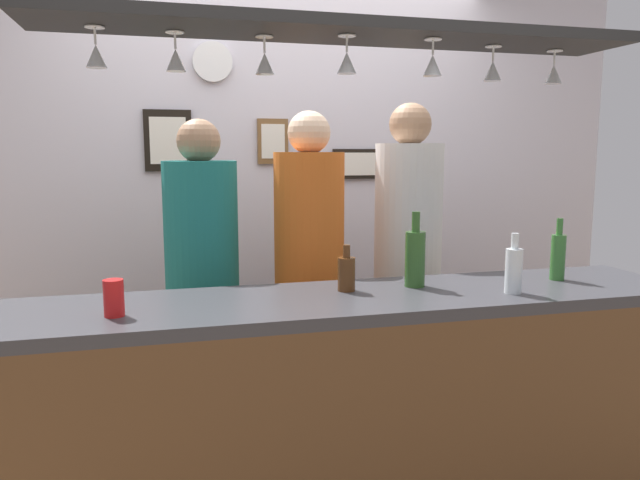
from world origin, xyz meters
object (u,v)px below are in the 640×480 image
(bottle_soda_clear, at_px, (514,269))
(bottle_champagne_green, at_px, (415,257))
(wall_clock, at_px, (213,62))
(bottle_beer_brown_stubby, at_px, (346,273))
(bottle_beer_green_import, at_px, (558,255))
(picture_frame_crest, at_px, (273,141))
(picture_frame_lower_pair, at_px, (357,164))
(person_middle_orange_shirt, at_px, (309,254))
(person_right_white_patterned_shirt, at_px, (408,244))
(picture_frame_caricature, at_px, (168,141))
(drink_can, at_px, (114,298))
(person_left_teal_shirt, at_px, (202,265))

(bottle_soda_clear, xyz_separation_m, bottle_champagne_green, (-0.32, 0.20, 0.03))
(bottle_soda_clear, xyz_separation_m, wall_clock, (-0.98, 1.52, 0.94))
(bottle_soda_clear, bearing_deg, bottle_beer_brown_stubby, 161.98)
(bottle_beer_green_import, xyz_separation_m, picture_frame_crest, (-0.96, 1.36, 0.49))
(bottle_soda_clear, bearing_deg, picture_frame_lower_pair, 94.85)
(bottle_champagne_green, distance_m, bottle_beer_brown_stubby, 0.29)
(bottle_champagne_green, height_order, bottle_beer_brown_stubby, bottle_champagne_green)
(person_middle_orange_shirt, bearing_deg, bottle_beer_brown_stubby, -90.55)
(person_right_white_patterned_shirt, bearing_deg, picture_frame_caricature, 148.97)
(person_right_white_patterned_shirt, distance_m, bottle_beer_brown_stubby, 0.82)
(bottle_soda_clear, distance_m, bottle_beer_green_import, 0.36)
(bottle_beer_brown_stubby, height_order, picture_frame_crest, picture_frame_crest)
(bottle_champagne_green, bearing_deg, bottle_beer_green_import, -3.08)
(person_right_white_patterned_shirt, relative_size, bottle_beer_brown_stubby, 9.89)
(person_right_white_patterned_shirt, bearing_deg, drink_can, -149.94)
(person_left_teal_shirt, height_order, bottle_beer_green_import, person_left_teal_shirt)
(bottle_champagne_green, distance_m, wall_clock, 1.73)
(bottle_beer_green_import, bearing_deg, bottle_champagne_green, 176.92)
(bottle_champagne_green, bearing_deg, person_left_teal_shirt, 141.72)
(person_middle_orange_shirt, bearing_deg, picture_frame_crest, 94.02)
(bottle_soda_clear, relative_size, drink_can, 1.89)
(bottle_soda_clear, xyz_separation_m, bottle_beer_green_import, (0.31, 0.17, 0.01))
(person_left_teal_shirt, height_order, person_middle_orange_shirt, person_middle_orange_shirt)
(person_left_teal_shirt, height_order, bottle_champagne_green, person_left_teal_shirt)
(person_right_white_patterned_shirt, height_order, bottle_beer_green_import, person_right_white_patterned_shirt)
(person_left_teal_shirt, distance_m, picture_frame_lower_pair, 1.28)
(picture_frame_crest, bearing_deg, drink_can, -118.29)
(bottle_beer_brown_stubby, relative_size, picture_frame_caricature, 0.53)
(bottle_champagne_green, distance_m, drink_can, 1.14)
(person_middle_orange_shirt, relative_size, picture_frame_caricature, 5.10)
(bottle_beer_brown_stubby, xyz_separation_m, picture_frame_crest, (-0.04, 1.33, 0.52))
(person_middle_orange_shirt, relative_size, picture_frame_lower_pair, 5.78)
(person_right_white_patterned_shirt, height_order, drink_can, person_right_white_patterned_shirt)
(bottle_beer_green_import, distance_m, bottle_beer_brown_stubby, 0.92)
(person_left_teal_shirt, height_order, person_right_white_patterned_shirt, person_right_white_patterned_shirt)
(picture_frame_lower_pair, xyz_separation_m, wall_clock, (-0.85, -0.01, 0.57))
(bottle_beer_brown_stubby, xyz_separation_m, wall_clock, (-0.38, 1.32, 0.96))
(person_right_white_patterned_shirt, distance_m, wall_clock, 1.48)
(bottle_soda_clear, relative_size, bottle_champagne_green, 0.77)
(person_middle_orange_shirt, xyz_separation_m, wall_clock, (-0.39, 0.69, 0.99))
(person_middle_orange_shirt, relative_size, person_right_white_patterned_shirt, 0.97)
(picture_frame_crest, relative_size, picture_frame_caricature, 0.76)
(picture_frame_lower_pair, xyz_separation_m, picture_frame_caricature, (-1.11, 0.00, 0.13))
(bottle_champagne_green, height_order, picture_frame_lower_pair, picture_frame_lower_pair)
(bottle_beer_brown_stubby, height_order, picture_frame_caricature, picture_frame_caricature)
(person_left_teal_shirt, height_order, drink_can, person_left_teal_shirt)
(bottle_champagne_green, height_order, wall_clock, wall_clock)
(person_right_white_patterned_shirt, xyz_separation_m, picture_frame_crest, (-0.56, 0.70, 0.52))
(drink_can, xyz_separation_m, wall_clock, (0.46, 1.48, 0.97))
(bottle_beer_brown_stubby, relative_size, picture_frame_crest, 0.69)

